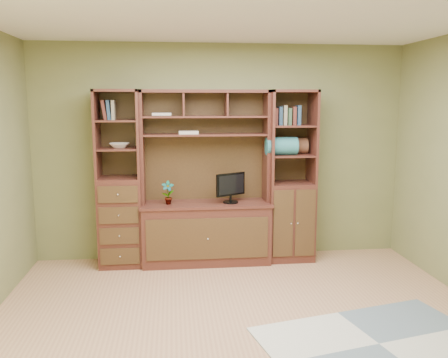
{
  "coord_description": "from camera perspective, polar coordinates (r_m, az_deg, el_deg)",
  "views": [
    {
      "loc": [
        -0.59,
        -3.74,
        1.91
      ],
      "look_at": [
        -0.05,
        1.2,
        1.1
      ],
      "focal_mm": 38.0,
      "sensor_mm": 36.0,
      "label": 1
    }
  ],
  "objects": [
    {
      "name": "bowl",
      "position": [
        5.57,
        -12.45,
        3.97
      ],
      "size": [
        0.23,
        0.23,
        0.06
      ],
      "primitive_type": "imported",
      "color": "white",
      "rests_on": "left_tower"
    },
    {
      "name": "blanket_teal",
      "position": [
        5.64,
        6.92,
        3.96
      ],
      "size": [
        0.37,
        0.21,
        0.21
      ],
      "primitive_type": "cube",
      "color": "#2C7075",
      "rests_on": "right_tower"
    },
    {
      "name": "room",
      "position": [
        3.84,
        2.73,
        0.08
      ],
      "size": [
        4.6,
        4.1,
        2.64
      ],
      "color": "tan",
      "rests_on": "ground"
    },
    {
      "name": "magazines",
      "position": [
        5.58,
        -4.29,
        5.62
      ],
      "size": [
        0.23,
        0.17,
        0.03
      ],
      "primitive_type": "cube",
      "color": "beige",
      "rests_on": "center_hutch"
    },
    {
      "name": "right_tower",
      "position": [
        5.77,
        7.99,
        0.34
      ],
      "size": [
        0.55,
        0.45,
        2.05
      ],
      "primitive_type": "cube",
      "color": "#492119",
      "rests_on": "ground"
    },
    {
      "name": "center_hutch",
      "position": [
        5.56,
        -2.2,
        0.1
      ],
      "size": [
        1.54,
        0.53,
        2.05
      ],
      "primitive_type": "cube",
      "color": "#492119",
      "rests_on": "ground"
    },
    {
      "name": "orchid",
      "position": [
        5.54,
        -6.77,
        -1.65
      ],
      "size": [
        0.15,
        0.1,
        0.28
      ],
      "primitive_type": "imported",
      "color": "#9B5B34",
      "rests_on": "center_hutch"
    },
    {
      "name": "blanket_red",
      "position": [
        5.81,
        8.28,
        3.98
      ],
      "size": [
        0.34,
        0.19,
        0.19
      ],
      "primitive_type": "cube",
      "color": "brown",
      "rests_on": "right_tower"
    },
    {
      "name": "rug",
      "position": [
        4.18,
        18.14,
        -18.38
      ],
      "size": [
        2.02,
        1.57,
        0.01
      ],
      "primitive_type": "cube",
      "rotation": [
        0.0,
        0.0,
        0.23
      ],
      "color": "#9BA1A1",
      "rests_on": "ground"
    },
    {
      "name": "left_tower",
      "position": [
        5.62,
        -12.45,
        -0.02
      ],
      "size": [
        0.5,
        0.45,
        2.05
      ],
      "primitive_type": "cube",
      "color": "#492119",
      "rests_on": "ground"
    },
    {
      "name": "monitor",
      "position": [
        5.57,
        0.81,
        -0.42
      ],
      "size": [
        0.44,
        0.35,
        0.49
      ],
      "primitive_type": "cube",
      "rotation": [
        0.0,
        0.0,
        0.52
      ],
      "color": "black",
      "rests_on": "center_hutch"
    }
  ]
}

